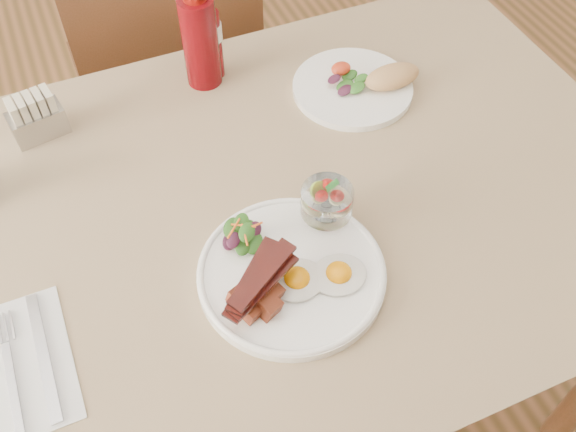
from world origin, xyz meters
The scene contains 12 objects.
table centered at (0.00, 0.00, 0.66)m, with size 1.33×0.88×0.75m.
chair_far centered at (0.00, 0.66, 0.52)m, with size 0.42×0.42×0.93m.
main_plate centered at (-0.01, -0.14, 0.76)m, with size 0.28×0.28×0.02m, color white.
fried_eggs centered at (0.02, -0.17, 0.77)m, with size 0.16×0.12×0.02m.
bacon_potato_pile centered at (-0.08, -0.17, 0.80)m, with size 0.13×0.10×0.06m.
side_salad centered at (-0.06, -0.07, 0.79)m, with size 0.08×0.07×0.04m.
fruit_cup centered at (0.07, -0.08, 0.81)m, with size 0.08×0.08×0.08m.
second_plate centered at (0.27, 0.19, 0.77)m, with size 0.24×0.23×0.06m.
ketchup_bottle centered at (0.01, 0.33, 0.84)m, with size 0.08×0.08×0.20m.
hot_sauce_bottle centered at (0.03, 0.34, 0.83)m, with size 0.06×0.06×0.16m.
sugar_caddy centered at (-0.30, 0.31, 0.79)m, with size 0.10×0.07×0.09m.
napkin_cutlery centered at (-0.40, -0.13, 0.75)m, with size 0.12×0.22×0.01m.
Camera 1 is at (-0.22, -0.62, 1.56)m, focal length 40.00 mm.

